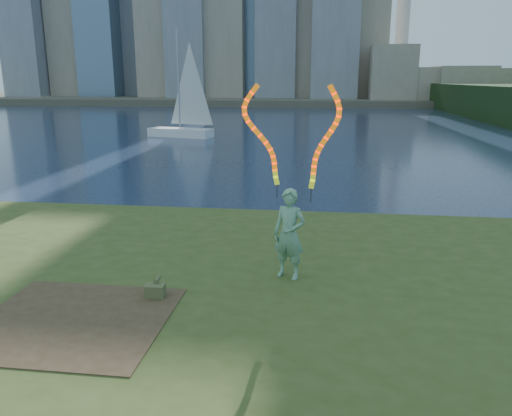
# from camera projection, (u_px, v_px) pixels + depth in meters

# --- Properties ---
(ground) EXTENTS (320.00, 320.00, 0.00)m
(ground) POSITION_uv_depth(u_px,v_px,m) (232.00, 293.00, 11.54)
(ground) COLOR #19253E
(ground) RESTS_ON ground
(grassy_knoll) EXTENTS (20.00, 18.00, 0.80)m
(grassy_knoll) POSITION_uv_depth(u_px,v_px,m) (211.00, 328.00, 9.25)
(grassy_knoll) COLOR #3B4B1A
(grassy_knoll) RESTS_ON ground
(dirt_patch) EXTENTS (3.20, 3.00, 0.02)m
(dirt_patch) POSITION_uv_depth(u_px,v_px,m) (73.00, 320.00, 8.54)
(dirt_patch) COLOR #47331E
(dirt_patch) RESTS_ON grassy_knoll
(far_shore) EXTENTS (320.00, 40.00, 1.20)m
(far_shore) POSITION_uv_depth(u_px,v_px,m) (312.00, 99.00, 102.56)
(far_shore) COLOR #4F493A
(far_shore) RESTS_ON ground
(woman_with_ribbons) EXTENTS (2.02, 0.84, 4.24)m
(woman_with_ribbons) POSITION_uv_depth(u_px,v_px,m) (290.00, 213.00, 10.10)
(woman_with_ribbons) COLOR #1C6D3D
(woman_with_ribbons) RESTS_ON grassy_knoll
(canvas_bag) EXTENTS (0.38, 0.43, 0.35)m
(canvas_bag) POSITION_uv_depth(u_px,v_px,m) (155.00, 290.00, 9.42)
(canvas_bag) COLOR #4B512A
(canvas_bag) RESTS_ON grassy_knoll
(sailboat) EXTENTS (5.87, 2.98, 8.83)m
(sailboat) POSITION_uv_depth(u_px,v_px,m) (183.00, 119.00, 41.92)
(sailboat) COLOR white
(sailboat) RESTS_ON ground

